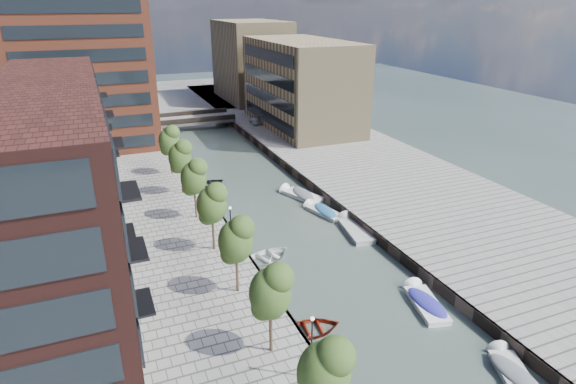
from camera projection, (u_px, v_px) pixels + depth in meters
water at (253, 187)px, 57.69m from camera, size 300.00×300.00×0.00m
quay_right at (368, 167)px, 63.16m from camera, size 20.00×140.00×1.00m
quay_wall_left at (203, 191)px, 55.35m from camera, size 0.25×140.00×1.00m
quay_wall_right at (299, 177)px, 59.66m from camera, size 0.25×140.00×1.00m
far_closure at (169, 97)px, 109.02m from camera, size 80.00×40.00×1.00m
apartment_block at (56, 171)px, 39.07m from camera, size 8.00×38.00×14.00m
tower at (78, 38)px, 67.21m from camera, size 18.00×18.00×30.00m
tan_block_near at (301, 84)px, 79.26m from camera, size 12.00×25.00×14.00m
tan_block_far at (252, 61)px, 101.21m from camera, size 12.00×20.00×16.00m
bridge at (195, 119)px, 84.65m from camera, size 13.00×6.00×1.30m
tree_0 at (324, 370)px, 21.81m from camera, size 2.50×2.50×5.95m
tree_1 at (270, 290)px, 27.82m from camera, size 2.50×2.50×5.95m
tree_2 at (235, 239)px, 33.83m from camera, size 2.50×2.50×5.95m
tree_3 at (211, 203)px, 39.84m from camera, size 2.50×2.50×5.95m
tree_4 at (193, 176)px, 45.85m from camera, size 2.50×2.50×5.95m
tree_5 at (180, 156)px, 51.86m from camera, size 2.50×2.50×5.95m
tree_6 at (169, 139)px, 57.87m from camera, size 2.50×2.50×5.95m
lamp_0 at (312, 341)px, 26.37m from camera, size 0.24×0.24×4.12m
lamp_1 at (231, 224)px, 40.11m from camera, size 0.24×0.24×4.12m
lamp_2 at (191, 167)px, 53.84m from camera, size 0.24×0.24×4.12m
sloop_2 at (311, 332)px, 32.59m from camera, size 4.52×3.39×0.89m
sloop_3 at (267, 260)px, 41.53m from camera, size 5.81×5.02×1.01m
sloop_4 at (207, 187)px, 57.90m from camera, size 5.58×4.66×0.99m
motorboat_0 at (424, 302)px, 35.51m from camera, size 2.84×5.28×1.67m
motorboat_1 at (512, 372)px, 28.80m from camera, size 3.24×4.95×1.56m
motorboat_2 at (353, 229)px, 47.02m from camera, size 2.84×5.99×1.92m
motorboat_3 at (322, 211)px, 50.73m from camera, size 2.95×5.13×1.62m
motorboat_4 at (300, 195)px, 54.93m from camera, size 3.85×5.69×1.80m
car at (255, 120)px, 82.93m from camera, size 1.72×3.71×1.23m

